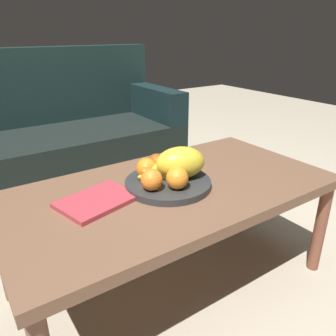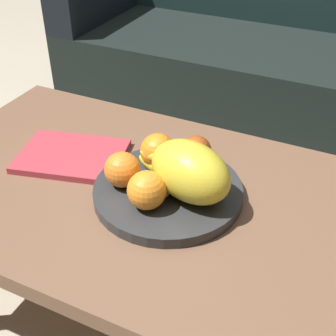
% 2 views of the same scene
% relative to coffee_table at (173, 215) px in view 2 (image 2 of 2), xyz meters
% --- Properties ---
extents(ground_plane, '(8.00, 8.00, 0.00)m').
position_rel_coffee_table_xyz_m(ground_plane, '(0.00, 0.00, -0.41)').
color(ground_plane, '#B9AC94').
extents(coffee_table, '(1.25, 0.65, 0.46)m').
position_rel_coffee_table_xyz_m(coffee_table, '(0.00, 0.00, 0.00)').
color(coffee_table, brown).
rests_on(coffee_table, ground_plane).
extents(couch, '(1.70, 0.70, 0.90)m').
position_rel_coffee_table_xyz_m(couch, '(-0.13, 1.23, -0.11)').
color(couch, black).
rests_on(couch, ground_plane).
extents(fruit_bowl, '(0.32, 0.32, 0.03)m').
position_rel_coffee_table_xyz_m(fruit_bowl, '(-0.01, 0.01, 0.06)').
color(fruit_bowl, '#2F3133').
rests_on(fruit_bowl, coffee_table).
extents(melon_large_front, '(0.22, 0.18, 0.12)m').
position_rel_coffee_table_xyz_m(melon_large_front, '(0.04, 0.00, 0.13)').
color(melon_large_front, yellow).
rests_on(melon_large_front, fruit_bowl).
extents(orange_front, '(0.08, 0.08, 0.08)m').
position_rel_coffee_table_xyz_m(orange_front, '(-0.07, 0.07, 0.11)').
color(orange_front, orange).
rests_on(orange_front, fruit_bowl).
extents(orange_left, '(0.08, 0.08, 0.08)m').
position_rel_coffee_table_xyz_m(orange_left, '(-0.11, -0.03, 0.11)').
color(orange_left, orange).
rests_on(orange_left, fruit_bowl).
extents(orange_right, '(0.08, 0.08, 0.08)m').
position_rel_coffee_table_xyz_m(orange_right, '(-0.03, -0.07, 0.11)').
color(orange_right, orange).
rests_on(orange_right, fruit_bowl).
extents(apple_front, '(0.07, 0.07, 0.07)m').
position_rel_coffee_table_xyz_m(apple_front, '(0.01, 0.12, 0.10)').
color(apple_front, '#A74818').
rests_on(apple_front, fruit_bowl).
extents(banana_bunch, '(0.17, 0.15, 0.06)m').
position_rel_coffee_table_xyz_m(banana_bunch, '(-0.03, 0.03, 0.10)').
color(banana_bunch, yellow).
rests_on(banana_bunch, fruit_bowl).
extents(magazine, '(0.29, 0.24, 0.02)m').
position_rel_coffee_table_xyz_m(magazine, '(-0.29, 0.03, 0.05)').
color(magazine, '#B43944').
rests_on(magazine, coffee_table).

